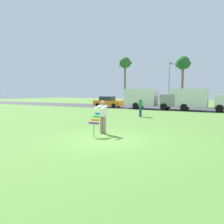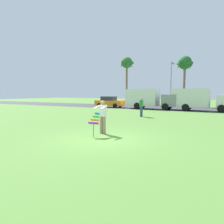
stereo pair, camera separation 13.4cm
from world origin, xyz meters
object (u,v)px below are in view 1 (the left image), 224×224
at_px(parked_car_orange, 108,102).
at_px(parked_truck_white_box, 196,99).
at_px(person_walker_near, 140,106).
at_px(person_kite_flyer, 103,116).
at_px(streetlight_pole, 169,81).
at_px(palm_tree_right_near, 183,65).
at_px(parked_truck_grey_van, 147,98).
at_px(kite_held, 95,121).
at_px(palm_tree_left_near, 125,65).

xyz_separation_m(parked_car_orange, parked_truck_white_box, (11.96, 0.00, 0.64)).
bearing_deg(parked_truck_white_box, person_walker_near, -113.05).
bearing_deg(person_kite_flyer, parked_truck_white_box, 80.47).
distance_m(person_kite_flyer, streetlight_pole, 24.21).
xyz_separation_m(parked_truck_white_box, palm_tree_right_near, (-2.92, 8.13, 5.12)).
height_order(parked_truck_grey_van, parked_truck_white_box, same).
bearing_deg(kite_held, streetlight_pole, 94.45).
bearing_deg(parked_truck_white_box, kite_held, -99.08).
bearing_deg(streetlight_pole, person_walker_near, -86.36).
height_order(palm_tree_left_near, palm_tree_right_near, palm_tree_left_near).
bearing_deg(palm_tree_left_near, kite_held, -68.32).
height_order(parked_truck_white_box, streetlight_pole, streetlight_pole).
distance_m(palm_tree_left_near, streetlight_pole, 9.88).
xyz_separation_m(person_kite_flyer, palm_tree_right_near, (-0.09, 24.97, 5.58)).
height_order(person_kite_flyer, parked_truck_grey_van, parked_truck_grey_van).
distance_m(parked_truck_grey_van, palm_tree_left_near, 13.67).
bearing_deg(person_walker_near, kite_held, -84.10).
relative_size(palm_tree_left_near, streetlight_pole, 1.27).
bearing_deg(palm_tree_right_near, palm_tree_left_near, 171.89).
bearing_deg(parked_truck_grey_van, person_kite_flyer, -79.14).
xyz_separation_m(parked_car_orange, palm_tree_left_near, (-1.69, 9.66, 6.64)).
bearing_deg(palm_tree_right_near, person_kite_flyer, -89.79).
relative_size(parked_truck_grey_van, palm_tree_left_near, 0.76).
relative_size(parked_truck_grey_van, palm_tree_right_near, 0.85).
relative_size(person_kite_flyer, person_walker_near, 1.00).
bearing_deg(person_walker_near, parked_car_orange, 133.24).
bearing_deg(parked_truck_white_box, palm_tree_left_near, 144.72).
relative_size(parked_truck_grey_van, streetlight_pole, 0.96).
distance_m(kite_held, parked_truck_white_box, 17.83).
height_order(kite_held, parked_car_orange, parked_car_orange).
distance_m(parked_car_orange, parked_truck_grey_van, 5.94).
relative_size(parked_truck_grey_van, parked_truck_white_box, 1.00).
height_order(kite_held, streetlight_pole, streetlight_pole).
xyz_separation_m(person_kite_flyer, parked_car_orange, (-9.13, 16.84, -0.18)).
height_order(parked_truck_grey_van, palm_tree_left_near, palm_tree_left_near).
bearing_deg(person_kite_flyer, palm_tree_left_near, 112.22).
relative_size(parked_truck_grey_van, person_walker_near, 3.90).
relative_size(person_kite_flyer, parked_truck_grey_van, 0.26).
height_order(parked_car_orange, person_walker_near, person_walker_near).
distance_m(person_kite_flyer, parked_car_orange, 19.16).
xyz_separation_m(person_kite_flyer, kite_held, (0.01, -0.75, -0.18)).
height_order(palm_tree_left_near, person_walker_near, palm_tree_left_near).
height_order(person_kite_flyer, parked_car_orange, person_kite_flyer).
height_order(kite_held, person_walker_near, person_walker_near).
xyz_separation_m(parked_truck_white_box, person_walker_near, (-3.73, -8.76, -0.48)).
distance_m(parked_car_orange, parked_truck_white_box, 11.98).
bearing_deg(streetlight_pole, parked_car_orange, -135.48).
bearing_deg(kite_held, palm_tree_left_near, 111.68).
height_order(person_kite_flyer, parked_truck_white_box, parked_truck_white_box).
relative_size(parked_truck_white_box, palm_tree_left_near, 0.76).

